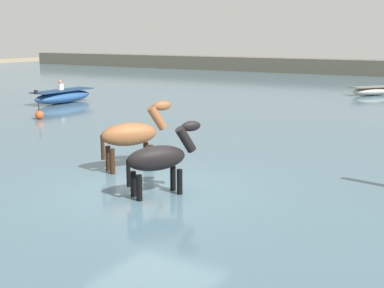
{
  "coord_description": "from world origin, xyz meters",
  "views": [
    {
      "loc": [
        6.03,
        -8.73,
        3.63
      ],
      "look_at": [
        -0.55,
        2.53,
        0.85
      ],
      "focal_mm": 47.9,
      "sensor_mm": 36.0,
      "label": 1
    }
  ],
  "objects_px": {
    "boat_far_offshore": "(63,96)",
    "boat_near_starboard": "(372,91)",
    "horse_lead_chestnut": "(132,136)",
    "horse_trailing_black": "(160,160)",
    "channel_buoy": "(39,115)"
  },
  "relations": [
    {
      "from": "boat_far_offshore",
      "to": "boat_near_starboard",
      "type": "height_order",
      "value": "boat_far_offshore"
    },
    {
      "from": "boat_near_starboard",
      "to": "horse_trailing_black",
      "type": "bearing_deg",
      "value": -90.14
    },
    {
      "from": "horse_trailing_black",
      "to": "channel_buoy",
      "type": "bearing_deg",
      "value": 149.05
    },
    {
      "from": "horse_trailing_black",
      "to": "channel_buoy",
      "type": "height_order",
      "value": "horse_trailing_black"
    },
    {
      "from": "horse_lead_chestnut",
      "to": "horse_trailing_black",
      "type": "height_order",
      "value": "horse_lead_chestnut"
    },
    {
      "from": "horse_lead_chestnut",
      "to": "boat_near_starboard",
      "type": "distance_m",
      "value": 19.78
    },
    {
      "from": "horse_lead_chestnut",
      "to": "channel_buoy",
      "type": "relative_size",
      "value": 2.6
    },
    {
      "from": "horse_trailing_black",
      "to": "boat_far_offshore",
      "type": "distance_m",
      "value": 15.95
    },
    {
      "from": "horse_lead_chestnut",
      "to": "channel_buoy",
      "type": "distance_m",
      "value": 9.1
    },
    {
      "from": "horse_trailing_black",
      "to": "channel_buoy",
      "type": "xyz_separation_m",
      "value": [
        -9.67,
        5.8,
        -0.58
      ]
    },
    {
      "from": "boat_far_offshore",
      "to": "channel_buoy",
      "type": "height_order",
      "value": "boat_far_offshore"
    },
    {
      "from": "boat_near_starboard",
      "to": "boat_far_offshore",
      "type": "bearing_deg",
      "value": -138.38
    },
    {
      "from": "horse_trailing_black",
      "to": "boat_near_starboard",
      "type": "height_order",
      "value": "horse_trailing_black"
    },
    {
      "from": "horse_lead_chestnut",
      "to": "boat_near_starboard",
      "type": "bearing_deg",
      "value": 84.81
    },
    {
      "from": "boat_far_offshore",
      "to": "channel_buoy",
      "type": "relative_size",
      "value": 4.52
    }
  ]
}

